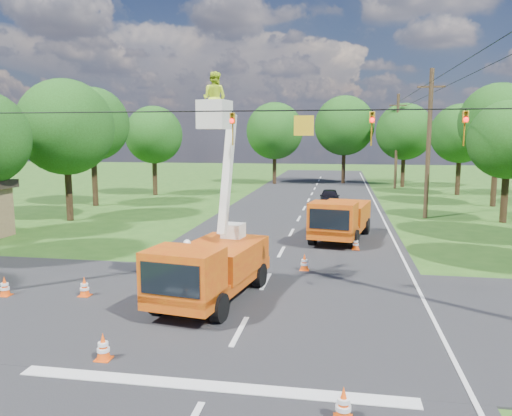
% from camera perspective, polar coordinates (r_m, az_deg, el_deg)
% --- Properties ---
extents(ground, '(140.00, 140.00, 0.00)m').
position_cam_1_polar(ground, '(33.81, 4.92, -1.28)').
color(ground, '#295519').
rests_on(ground, ground).
extents(road_main, '(12.00, 100.00, 0.06)m').
position_cam_1_polar(road_main, '(33.81, 4.92, -1.28)').
color(road_main, black).
rests_on(road_main, ground).
extents(road_cross, '(56.00, 10.00, 0.07)m').
position_cam_1_polar(road_cross, '(16.44, -0.48, -11.46)').
color(road_cross, black).
rests_on(road_cross, ground).
extents(stop_bar, '(9.00, 0.45, 0.02)m').
position_cam_1_polar(stop_bar, '(11.78, -5.23, -19.81)').
color(stop_bar, silver).
rests_on(stop_bar, ground).
extents(edge_line, '(0.12, 90.00, 0.02)m').
position_cam_1_polar(edge_line, '(33.82, 14.42, -1.51)').
color(edge_line, silver).
rests_on(edge_line, ground).
extents(bucket_truck, '(3.12, 6.17, 7.62)m').
position_cam_1_polar(bucket_truck, '(16.78, -5.19, -5.31)').
color(bucket_truck, '#C2380D').
rests_on(bucket_truck, ground).
extents(second_truck, '(3.36, 6.44, 2.30)m').
position_cam_1_polar(second_truck, '(27.00, 9.60, -1.18)').
color(second_truck, '#C2380D').
rests_on(second_truck, ground).
extents(ground_worker, '(0.78, 0.66, 1.83)m').
position_cam_1_polar(ground_worker, '(17.74, -7.82, -6.96)').
color(ground_worker, orange).
rests_on(ground_worker, ground).
extents(distant_car, '(1.68, 3.94, 1.33)m').
position_cam_1_polar(distant_car, '(40.90, 8.42, 1.24)').
color(distant_car, black).
rests_on(distant_car, ground).
extents(traffic_cone_0, '(0.38, 0.38, 0.71)m').
position_cam_1_polar(traffic_cone_0, '(13.35, -17.07, -14.95)').
color(traffic_cone_0, '#FF500D').
rests_on(traffic_cone_0, ground).
extents(traffic_cone_1, '(0.38, 0.38, 0.71)m').
position_cam_1_polar(traffic_cone_1, '(10.56, 9.95, -21.22)').
color(traffic_cone_1, '#FF500D').
rests_on(traffic_cone_1, ground).
extents(traffic_cone_2, '(0.38, 0.38, 0.71)m').
position_cam_1_polar(traffic_cone_2, '(20.87, 5.55, -6.21)').
color(traffic_cone_2, '#FF500D').
rests_on(traffic_cone_2, ground).
extents(traffic_cone_3, '(0.38, 0.38, 0.71)m').
position_cam_1_polar(traffic_cone_3, '(24.96, 11.32, -3.94)').
color(traffic_cone_3, '#FF500D').
rests_on(traffic_cone_3, ground).
extents(traffic_cone_4, '(0.38, 0.38, 0.71)m').
position_cam_1_polar(traffic_cone_4, '(18.48, -19.02, -8.52)').
color(traffic_cone_4, '#FF500D').
rests_on(traffic_cone_4, ground).
extents(traffic_cone_5, '(0.38, 0.38, 0.71)m').
position_cam_1_polar(traffic_cone_5, '(19.58, -26.79, -8.02)').
color(traffic_cone_5, '#FF500D').
rests_on(traffic_cone_5, ground).
extents(traffic_cone_7, '(0.38, 0.38, 0.71)m').
position_cam_1_polar(traffic_cone_7, '(30.01, 11.62, -1.93)').
color(traffic_cone_7, '#FF500D').
rests_on(traffic_cone_7, ground).
extents(pole_right_mid, '(1.80, 0.30, 10.00)m').
position_cam_1_polar(pole_right_mid, '(35.71, 19.13, 7.04)').
color(pole_right_mid, '#4C3823').
rests_on(pole_right_mid, ground).
extents(pole_right_far, '(1.80, 0.30, 10.00)m').
position_cam_1_polar(pole_right_far, '(55.54, 15.78, 7.41)').
color(pole_right_far, '#4C3823').
rests_on(pole_right_far, ground).
extents(signal_span, '(18.00, 0.29, 1.07)m').
position_cam_1_polar(signal_span, '(15.25, 7.86, 9.43)').
color(signal_span, black).
rests_on(signal_span, ground).
extents(tree_left_d, '(6.20, 6.20, 9.24)m').
position_cam_1_polar(tree_left_d, '(35.07, -20.94, 8.60)').
color(tree_left_d, '#382616').
rests_on(tree_left_d, ground).
extents(tree_left_e, '(5.80, 5.80, 9.41)m').
position_cam_1_polar(tree_left_e, '(42.07, -18.22, 9.06)').
color(tree_left_e, '#382616').
rests_on(tree_left_e, ground).
extents(tree_left_f, '(5.40, 5.40, 8.40)m').
position_cam_1_polar(tree_left_f, '(48.52, -11.61, 8.17)').
color(tree_left_f, '#382616').
rests_on(tree_left_f, ground).
extents(tree_right_c, '(5.00, 5.00, 7.83)m').
position_cam_1_polar(tree_right_c, '(35.80, 26.89, 6.94)').
color(tree_right_c, '#382616').
rests_on(tree_right_c, ground).
extents(tree_right_d, '(6.00, 6.00, 9.70)m').
position_cam_1_polar(tree_right_d, '(43.95, 25.95, 8.85)').
color(tree_right_d, '#382616').
rests_on(tree_right_d, ground).
extents(tree_right_e, '(5.60, 5.60, 8.63)m').
position_cam_1_polar(tree_right_e, '(51.45, 22.33, 7.86)').
color(tree_right_e, '#382616').
rests_on(tree_right_e, ground).
extents(tree_far_a, '(6.60, 6.60, 9.50)m').
position_cam_1_polar(tree_far_a, '(58.76, 2.15, 8.79)').
color(tree_far_a, '#382616').
rests_on(tree_far_a, ground).
extents(tree_far_b, '(7.00, 7.00, 10.32)m').
position_cam_1_polar(tree_far_b, '(60.26, 10.07, 9.24)').
color(tree_far_b, '#382616').
rests_on(tree_far_b, ground).
extents(tree_far_c, '(6.20, 6.20, 9.18)m').
position_cam_1_polar(tree_far_c, '(57.64, 16.61, 8.35)').
color(tree_far_c, '#382616').
rests_on(tree_far_c, ground).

